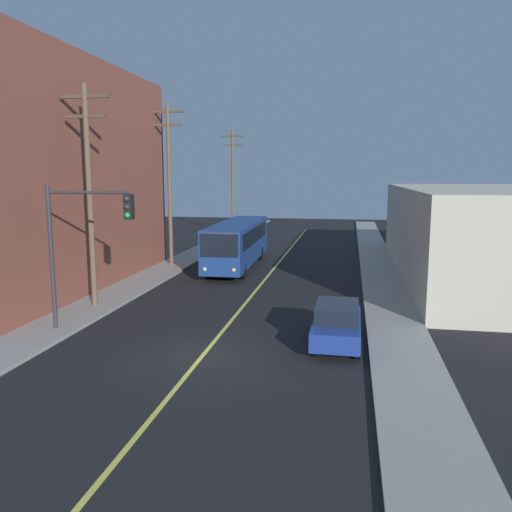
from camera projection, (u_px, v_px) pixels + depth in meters
The scene contains 12 objects.
ground_plane at pixel (203, 355), 18.95m from camera, with size 120.00×120.00×0.00m, color black.
sidewalk_left at pixel (130, 288), 29.93m from camera, with size 2.50×90.00×0.15m, color gray.
sidewalk_right at pixel (387, 298), 27.37m from camera, with size 2.50×90.00×0.15m, color gray.
lane_stripe_center at pixel (267, 277), 33.52m from camera, with size 0.16×60.00×0.01m, color #D8CC4C.
building_left_brick at pixel (21, 177), 29.65m from camera, with size 10.00×19.65×12.83m.
building_right_warehouse at pixel (496, 232), 33.34m from camera, with size 12.00×25.89×5.73m.
city_bus at pixel (238, 242), 36.78m from camera, with size 2.86×12.21×3.20m.
parked_car_blue at pixel (337, 323), 20.09m from camera, with size 1.86×4.42×1.62m.
utility_pole_near at pixel (89, 187), 24.75m from camera, with size 2.40×0.28×10.62m.
utility_pole_mid at pixel (169, 178), 36.62m from camera, with size 2.40×0.28×11.33m.
utility_pole_far at pixel (233, 178), 54.92m from camera, with size 2.40×0.28×10.99m.
traffic_signal_left_corner at pixel (84, 231), 20.92m from camera, with size 3.75×0.48×6.00m.
Camera 1 is at (5.17, -17.50, 6.57)m, focal length 36.27 mm.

